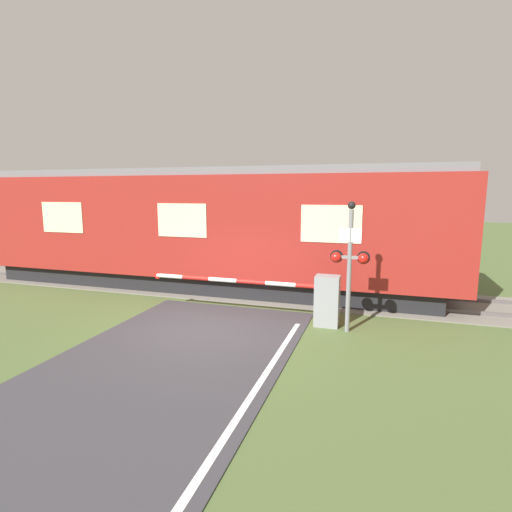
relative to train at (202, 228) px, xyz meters
The scene contains 5 objects.
ground_plane 4.86m from the train, 63.47° to the right, with size 80.00×80.00×0.00m, color #4C6033.
track_bed 2.85m from the train, ahead, with size 36.00×3.20×0.13m.
train is the anchor object (origin of this frame).
crossing_barrier 5.34m from the train, 32.51° to the right, with size 5.22×0.44×1.29m.
signal_post 6.07m from the train, 30.20° to the right, with size 0.92×0.26×3.13m.
Camera 1 is at (3.97, -8.61, 3.37)m, focal length 28.00 mm.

